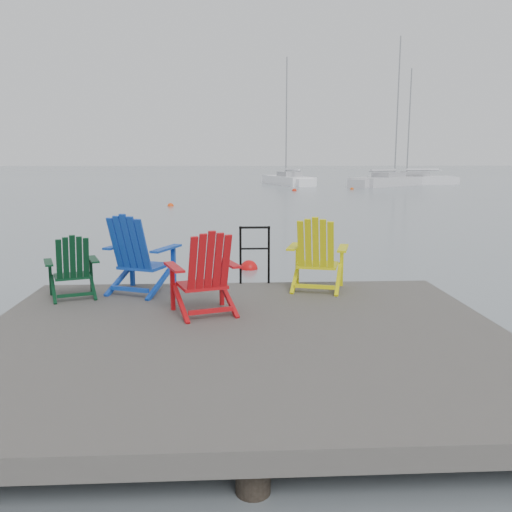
{
  "coord_description": "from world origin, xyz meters",
  "views": [
    {
      "loc": [
        -0.17,
        -5.81,
        2.42
      ],
      "look_at": [
        0.3,
        2.92,
        0.85
      ],
      "focal_mm": 38.0,
      "sensor_mm": 36.0,
      "label": 1
    }
  ],
  "objects_px": {
    "buoy_a": "(249,269)",
    "sailboat_near": "(288,181)",
    "handrail": "(255,249)",
    "chair_blue": "(138,254)",
    "buoy_b": "(171,206)",
    "buoy_d": "(352,189)",
    "chair_yellow": "(317,254)",
    "buoy_c": "(294,191)",
    "chair_green": "(72,266)",
    "sailboat_far": "(411,181)",
    "chair_red": "(205,273)",
    "sailboat_mid": "(391,182)"
  },
  "relations": [
    {
      "from": "buoy_d",
      "to": "sailboat_mid",
      "type": "bearing_deg",
      "value": 50.54
    },
    {
      "from": "sailboat_mid",
      "to": "buoy_a",
      "type": "height_order",
      "value": "sailboat_mid"
    },
    {
      "from": "chair_blue",
      "to": "sailboat_mid",
      "type": "xyz_separation_m",
      "value": [
        16.52,
        42.14,
        -0.72
      ]
    },
    {
      "from": "chair_blue",
      "to": "buoy_b",
      "type": "xyz_separation_m",
      "value": [
        -1.66,
        20.72,
        -1.08
      ]
    },
    {
      "from": "chair_green",
      "to": "sailboat_far",
      "type": "xyz_separation_m",
      "value": [
        20.06,
        44.73,
        -0.59
      ]
    },
    {
      "from": "chair_red",
      "to": "buoy_d",
      "type": "distance_m",
      "value": 38.53
    },
    {
      "from": "sailboat_mid",
      "to": "buoy_d",
      "type": "bearing_deg",
      "value": -81.13
    },
    {
      "from": "sailboat_mid",
      "to": "chair_green",
      "type": "bearing_deg",
      "value": -63.99
    },
    {
      "from": "handrail",
      "to": "chair_green",
      "type": "distance_m",
      "value": 2.69
    },
    {
      "from": "chair_blue",
      "to": "chair_yellow",
      "type": "xyz_separation_m",
      "value": [
        2.6,
        0.05,
        -0.03
      ]
    },
    {
      "from": "handrail",
      "to": "buoy_c",
      "type": "xyz_separation_m",
      "value": [
        4.8,
        33.6,
        -1.04
      ]
    },
    {
      "from": "sailboat_mid",
      "to": "buoy_b",
      "type": "height_order",
      "value": "sailboat_mid"
    },
    {
      "from": "handrail",
      "to": "sailboat_far",
      "type": "height_order",
      "value": "sailboat_far"
    },
    {
      "from": "chair_blue",
      "to": "buoy_c",
      "type": "relative_size",
      "value": 3.09
    },
    {
      "from": "buoy_c",
      "to": "buoy_d",
      "type": "relative_size",
      "value": 1.14
    },
    {
      "from": "chair_red",
      "to": "sailboat_far",
      "type": "bearing_deg",
      "value": 49.59
    },
    {
      "from": "buoy_a",
      "to": "buoy_b",
      "type": "xyz_separation_m",
      "value": [
        -3.42,
        16.6,
        0.0
      ]
    },
    {
      "from": "handrail",
      "to": "buoy_d",
      "type": "xyz_separation_m",
      "value": [
        9.72,
        35.41,
        -1.04
      ]
    },
    {
      "from": "buoy_a",
      "to": "buoy_c",
      "type": "distance_m",
      "value": 30.39
    },
    {
      "from": "buoy_a",
      "to": "buoy_d",
      "type": "relative_size",
      "value": 1.22
    },
    {
      "from": "chair_blue",
      "to": "buoy_d",
      "type": "relative_size",
      "value": 3.53
    },
    {
      "from": "sailboat_near",
      "to": "sailboat_far",
      "type": "xyz_separation_m",
      "value": [
        12.03,
        -0.33,
        0.0
      ]
    },
    {
      "from": "chair_yellow",
      "to": "buoy_c",
      "type": "relative_size",
      "value": 2.93
    },
    {
      "from": "buoy_a",
      "to": "sailboat_near",
      "type": "bearing_deg",
      "value": 82.45
    },
    {
      "from": "buoy_a",
      "to": "buoy_c",
      "type": "relative_size",
      "value": 1.07
    },
    {
      "from": "buoy_d",
      "to": "sailboat_far",
      "type": "bearing_deg",
      "value": 47.81
    },
    {
      "from": "chair_green",
      "to": "buoy_a",
      "type": "distance_m",
      "value": 5.17
    },
    {
      "from": "handrail",
      "to": "sailboat_near",
      "type": "relative_size",
      "value": 0.07
    },
    {
      "from": "chair_green",
      "to": "chair_blue",
      "type": "xyz_separation_m",
      "value": [
        0.88,
        0.23,
        0.13
      ]
    },
    {
      "from": "sailboat_mid",
      "to": "sailboat_far",
      "type": "bearing_deg",
      "value": 89.97
    },
    {
      "from": "chair_red",
      "to": "handrail",
      "type": "bearing_deg",
      "value": 48.55
    },
    {
      "from": "chair_yellow",
      "to": "sailboat_near",
      "type": "xyz_separation_m",
      "value": [
        4.56,
        44.79,
        -0.69
      ]
    },
    {
      "from": "sailboat_near",
      "to": "buoy_a",
      "type": "bearing_deg",
      "value": -111.68
    },
    {
      "from": "sailboat_near",
      "to": "buoy_d",
      "type": "distance_m",
      "value": 9.87
    },
    {
      "from": "handrail",
      "to": "chair_red",
      "type": "height_order",
      "value": "chair_red"
    },
    {
      "from": "chair_red",
      "to": "buoy_a",
      "type": "relative_size",
      "value": 2.67
    },
    {
      "from": "handrail",
      "to": "buoy_c",
      "type": "distance_m",
      "value": 33.95
    },
    {
      "from": "handrail",
      "to": "buoy_a",
      "type": "bearing_deg",
      "value": 89.15
    },
    {
      "from": "handrail",
      "to": "chair_blue",
      "type": "xyz_separation_m",
      "value": [
        -1.7,
        -0.53,
        0.04
      ]
    },
    {
      "from": "handrail",
      "to": "chair_blue",
      "type": "bearing_deg",
      "value": -162.63
    },
    {
      "from": "sailboat_near",
      "to": "sailboat_far",
      "type": "height_order",
      "value": "sailboat_near"
    },
    {
      "from": "sailboat_near",
      "to": "buoy_c",
      "type": "height_order",
      "value": "sailboat_near"
    },
    {
      "from": "chair_green",
      "to": "buoy_b",
      "type": "height_order",
      "value": "chair_green"
    },
    {
      "from": "sailboat_far",
      "to": "buoy_c",
      "type": "bearing_deg",
      "value": 130.95
    },
    {
      "from": "buoy_a",
      "to": "buoy_b",
      "type": "bearing_deg",
      "value": 101.63
    },
    {
      "from": "sailboat_near",
      "to": "buoy_b",
      "type": "relative_size",
      "value": 36.71
    },
    {
      "from": "chair_blue",
      "to": "buoy_a",
      "type": "bearing_deg",
      "value": 90.24
    },
    {
      "from": "chair_green",
      "to": "buoy_d",
      "type": "height_order",
      "value": "chair_green"
    },
    {
      "from": "chair_blue",
      "to": "buoy_d",
      "type": "height_order",
      "value": "chair_blue"
    },
    {
      "from": "handrail",
      "to": "sailboat_mid",
      "type": "distance_m",
      "value": 44.17
    }
  ]
}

